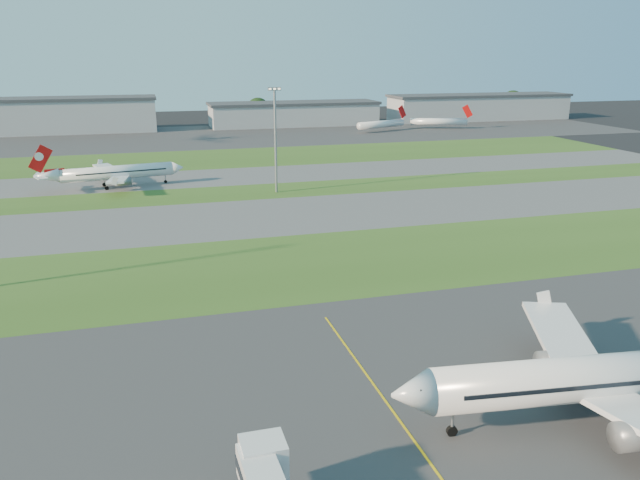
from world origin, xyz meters
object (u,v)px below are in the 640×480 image
object	(u,v)px
airliner_taxiing	(116,173)
mini_jet_far	(439,122)
airliner_parked	(608,378)
light_mast_centre	(275,133)
mini_jet_near	(381,124)

from	to	relation	value
airliner_taxiing	mini_jet_far	world-z (taller)	airliner_taxiing
airliner_parked	mini_jet_far	size ratio (longest dim) A/B	1.51
mini_jet_far	airliner_parked	bearing A→B (deg)	-94.70
airliner_parked	light_mast_centre	distance (m)	109.15
mini_jet_far	light_mast_centre	distance (m)	153.81
airliner_parked	mini_jet_near	world-z (taller)	airliner_parked
mini_jet_far	light_mast_centre	xyz separation A→B (m)	(-101.39, -115.08, 11.53)
airliner_taxiing	mini_jet_near	bearing A→B (deg)	-148.84
mini_jet_near	mini_jet_far	distance (m)	29.72
airliner_parked	airliner_taxiing	distance (m)	134.33
airliner_taxiing	light_mast_centre	world-z (taller)	light_mast_centre
airliner_taxiing	light_mast_centre	xyz separation A→B (m)	(38.74, -17.39, 10.98)
mini_jet_near	light_mast_centre	xyz separation A→B (m)	(-71.79, -112.38, 11.53)
airliner_taxiing	mini_jet_far	size ratio (longest dim) A/B	1.25
mini_jet_far	mini_jet_near	bearing A→B (deg)	-156.92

